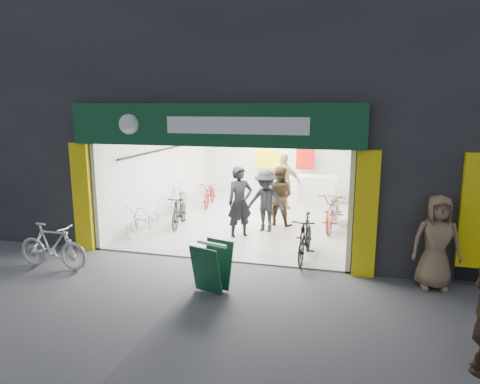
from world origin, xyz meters
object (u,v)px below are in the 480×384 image
at_px(bike_right_front, 305,237).
at_px(parked_bike, 52,246).
at_px(bike_left_front, 143,219).
at_px(pedestrian_near, 436,242).
at_px(sandwich_board, 212,266).

bearing_deg(bike_right_front, parked_bike, -157.14).
relative_size(bike_left_front, bike_right_front, 0.92).
height_order(pedestrian_near, sandwich_board, pedestrian_near).
distance_m(bike_right_front, sandwich_board, 2.63).
height_order(bike_left_front, sandwich_board, sandwich_board).
bearing_deg(bike_left_front, bike_right_front, -7.10).
height_order(bike_right_front, pedestrian_near, pedestrian_near).
xyz_separation_m(bike_left_front, sandwich_board, (2.99, -3.07, 0.09)).
bearing_deg(sandwich_board, parked_bike, -167.68).
xyz_separation_m(pedestrian_near, sandwich_board, (-4.06, -1.26, -0.40)).
bearing_deg(sandwich_board, bike_right_front, 71.56).
relative_size(pedestrian_near, sandwich_board, 1.97).
bearing_deg(parked_bike, bike_left_front, -11.91).
distance_m(pedestrian_near, sandwich_board, 4.27).
xyz_separation_m(bike_right_front, sandwich_board, (-1.50, -2.16, -0.01)).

